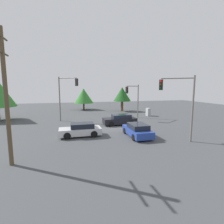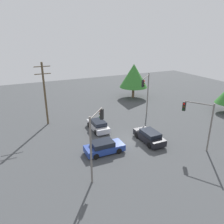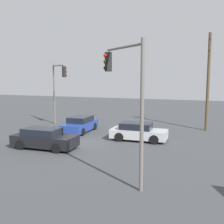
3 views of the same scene
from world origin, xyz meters
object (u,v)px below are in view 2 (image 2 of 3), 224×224
Objects in this scene: traffic_signal_main at (146,89)px; traffic_signal_aux at (95,133)px; sedan_silver at (98,125)px; traffic_signal_cross at (199,117)px; sedan_dark at (149,136)px; sedan_blue at (104,147)px.

traffic_signal_main is 16.36m from traffic_signal_aux.
sedan_silver is 10.70m from traffic_signal_aux.
traffic_signal_cross is at bearing -47.84° from sedan_silver.
sedan_dark is 0.68× the size of traffic_signal_main.
sedan_dark is 0.82× the size of traffic_signal_cross.
traffic_signal_main is 10.84m from traffic_signal_cross.
sedan_silver is at bearing -33.85° from traffic_signal_main.
traffic_signal_aux is at bearing -112.35° from sedan_silver.
traffic_signal_cross is (-0.01, -10.81, -0.77)m from traffic_signal_main.
sedan_silver is at bearing 18.57° from traffic_signal_aux.
sedan_blue is 0.77× the size of traffic_signal_cross.
sedan_dark is at bearing 16.29° from traffic_signal_cross.
traffic_signal_main reaches higher than traffic_signal_aux.
sedan_silver is at bearing 9.99° from traffic_signal_cross.
traffic_signal_aux is at bearing 57.41° from traffic_signal_cross.
sedan_dark is 7.36m from sedan_silver.
traffic_signal_cross is (10.12, -3.50, 3.20)m from sedan_blue.
sedan_dark reaches higher than sedan_silver.
traffic_signal_main is at bearing 60.92° from sedan_dark.
sedan_dark is 1.05× the size of sedan_blue.
sedan_silver is 1.01× the size of sedan_blue.
traffic_signal_cross is 12.34m from traffic_signal_aux.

